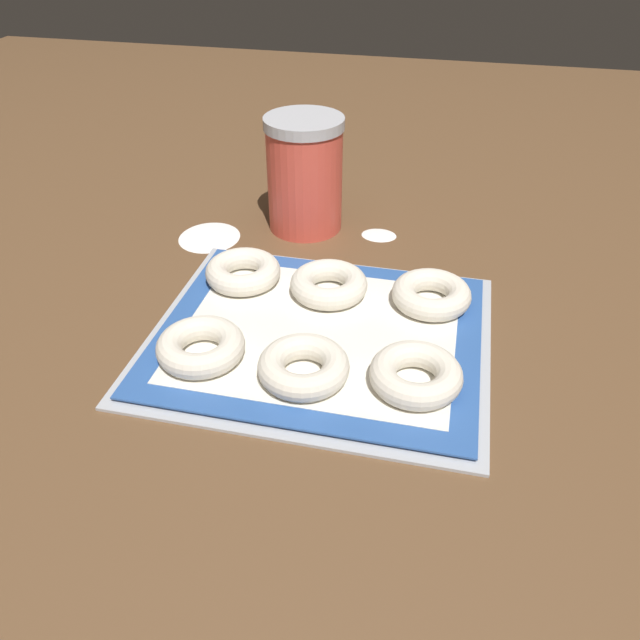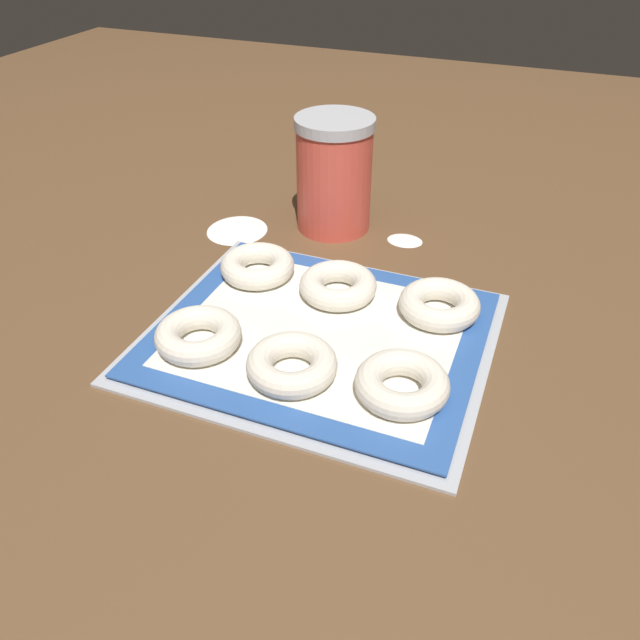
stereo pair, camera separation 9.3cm
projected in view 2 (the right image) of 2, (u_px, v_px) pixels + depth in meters
ground_plane at (315, 337)px, 0.76m from camera, size 2.80×2.80×0.00m
baking_tray at (320, 335)px, 0.76m from camera, size 0.41×0.35×0.01m
baking_mat at (320, 331)px, 0.76m from camera, size 0.38×0.33×0.00m
bagel_front_left at (198, 335)px, 0.72m from camera, size 0.10×0.10×0.03m
bagel_front_center at (292, 364)px, 0.68m from camera, size 0.10×0.10×0.03m
bagel_front_right at (402, 384)px, 0.66m from camera, size 0.10×0.10×0.03m
bagel_back_left at (257, 266)px, 0.85m from camera, size 0.10×0.10×0.03m
bagel_back_center at (341, 286)px, 0.81m from camera, size 0.10×0.10×0.03m
bagel_back_right at (439, 304)px, 0.78m from camera, size 0.10×0.10×0.03m
flour_canister at (334, 174)px, 0.95m from camera, size 0.12×0.12×0.17m
flour_patch_near at (237, 230)px, 0.99m from camera, size 0.09×0.10×0.00m
flour_patch_far at (405, 240)px, 0.96m from camera, size 0.05×0.04×0.00m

